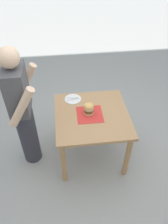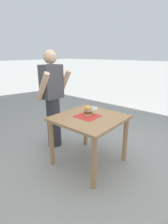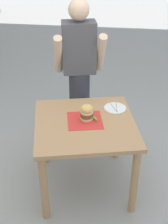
{
  "view_description": "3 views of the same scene",
  "coord_description": "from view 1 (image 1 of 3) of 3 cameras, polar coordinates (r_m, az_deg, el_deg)",
  "views": [
    {
      "loc": [
        -1.97,
        0.33,
        2.6
      ],
      "look_at": [
        0.0,
        0.1,
        0.81
      ],
      "focal_mm": 35.0,
      "sensor_mm": 36.0,
      "label": 1
    },
    {
      "loc": [
        -1.87,
        -1.47,
        1.63
      ],
      "look_at": [
        0.0,
        0.1,
        0.81
      ],
      "focal_mm": 28.0,
      "sensor_mm": 36.0,
      "label": 2
    },
    {
      "loc": [
        -0.26,
        -2.39,
        2.34
      ],
      "look_at": [
        0.0,
        0.1,
        0.81
      ],
      "focal_mm": 50.0,
      "sensor_mm": 36.0,
      "label": 3
    }
  ],
  "objects": [
    {
      "name": "pickle_spear",
      "position": [
        2.77,
        1.28,
        0.95
      ],
      "size": [
        0.05,
        0.08,
        0.02
      ],
      "primitive_type": "cylinder",
      "rotation": [
        0.0,
        1.57,
        1.97
      ],
      "color": "#8EA83D",
      "rests_on": "serving_paper"
    },
    {
      "name": "sandwich",
      "position": [
        2.67,
        1.28,
        0.88
      ],
      "size": [
        0.12,
        0.12,
        0.19
      ],
      "color": "#E5B25B",
      "rests_on": "serving_paper"
    },
    {
      "name": "serving_paper",
      "position": [
        2.71,
        1.49,
        -0.66
      ],
      "size": [
        0.32,
        0.32,
        0.0
      ],
      "primitive_type": "cube",
      "rotation": [
        0.0,
        0.0,
        -0.01
      ],
      "color": "red",
      "rests_on": "patio_table"
    },
    {
      "name": "patio_table",
      "position": [
        2.81,
        2.03,
        -2.59
      ],
      "size": [
        0.92,
        0.92,
        0.76
      ],
      "color": "tan",
      "rests_on": "ground"
    },
    {
      "name": "side_plate_with_forks",
      "position": [
        2.94,
        -2.93,
        3.37
      ],
      "size": [
        0.22,
        0.22,
        0.02
      ],
      "color": "white",
      "rests_on": "patio_table"
    },
    {
      "name": "diner_across_table",
      "position": [
        2.67,
        -15.76,
        0.27
      ],
      "size": [
        0.55,
        0.35,
        1.69
      ],
      "color": "#33333D",
      "rests_on": "ground"
    },
    {
      "name": "ground_plane",
      "position": [
        3.28,
        1.76,
        -10.4
      ],
      "size": [
        80.0,
        80.0,
        0.0
      ],
      "primitive_type": "plane",
      "color": "#9E9E99"
    }
  ]
}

